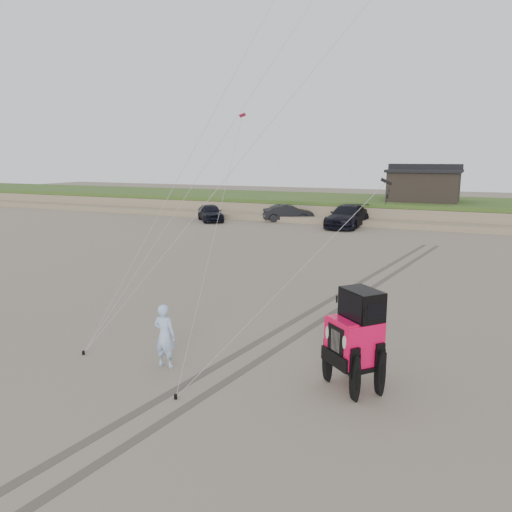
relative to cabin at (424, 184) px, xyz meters
The scene contains 11 objects.
ground 37.20m from the cabin, 93.09° to the right, with size 160.00×160.00×0.00m, color #6B6054.
dune_ridge 3.18m from the cabin, 165.96° to the left, with size 160.00×14.25×1.73m.
cabin is the anchor object (origin of this frame).
truck_a 19.64m from the cabin, 152.55° to the right, with size 1.82×4.53×1.54m, color black.
truck_b 12.75m from the cabin, 150.36° to the right, with size 1.59×4.55×1.50m, color black.
truck_c 9.55m from the cabin, 123.40° to the right, with size 2.52×6.21×1.80m, color black.
jeep 36.68m from the cabin, 86.50° to the right, with size 2.34×5.42×2.02m, color #EC0B46, non-canonical shape.
man 37.53m from the cabin, 94.24° to the right, with size 0.65×0.43×1.78m, color #8AACD5.
stake_main 38.18m from the cabin, 98.22° to the right, with size 0.08×0.08×0.12m, color black.
stake_aux 39.01m from the cabin, 92.17° to the right, with size 0.08×0.08×0.12m, color black.
tire_tracks 29.18m from the cabin, 90.00° to the right, with size 5.22×29.74×0.01m.
Camera 1 is at (6.79, -11.11, 5.67)m, focal length 35.00 mm.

